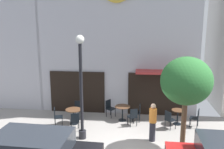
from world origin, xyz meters
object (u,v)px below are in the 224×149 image
at_px(cafe_chair_right_end, 110,107).
at_px(cafe_table_leftmost, 122,110).
at_px(cafe_chair_left_end, 57,116).
at_px(cafe_chair_near_lamp, 78,108).
at_px(cafe_chair_facing_wall, 196,117).
at_px(cafe_chair_by_entrance, 133,116).
at_px(cafe_table_rightmost, 74,113).
at_px(cafe_chair_near_tree, 75,120).
at_px(pedestrian_orange, 153,122).
at_px(street_tree, 186,82).
at_px(street_lamp, 81,88).
at_px(cafe_table_near_door, 178,115).
at_px(cafe_chair_facing_street, 169,119).
at_px(cafe_chair_outer, 138,111).

bearing_deg(cafe_chair_right_end, cafe_table_leftmost, -34.55).
bearing_deg(cafe_chair_right_end, cafe_chair_left_end, -148.30).
height_order(cafe_chair_right_end, cafe_chair_near_lamp, same).
height_order(cafe_chair_facing_wall, cafe_chair_by_entrance, same).
relative_size(cafe_table_rightmost, cafe_table_leftmost, 1.00).
distance_m(cafe_chair_near_tree, pedestrian_orange, 3.57).
distance_m(street_tree, cafe_table_rightmost, 5.79).
bearing_deg(street_lamp, pedestrian_orange, 1.77).
distance_m(street_lamp, cafe_table_near_door, 5.09).
relative_size(street_lamp, cafe_chair_near_lamp, 4.98).
height_order(cafe_table_rightmost, cafe_chair_facing_street, cafe_chair_facing_street).
relative_size(street_tree, cafe_chair_by_entrance, 4.17).
relative_size(cafe_chair_facing_wall, cafe_chair_by_entrance, 1.00).
xyz_separation_m(cafe_table_leftmost, cafe_chair_near_lamp, (-2.36, 0.13, -0.04)).
relative_size(cafe_chair_right_end, cafe_chair_by_entrance, 1.00).
xyz_separation_m(street_tree, cafe_chair_near_lamp, (-4.92, 2.84, -2.28)).
relative_size(cafe_table_near_door, cafe_chair_outer, 0.82).
bearing_deg(cafe_chair_facing_street, cafe_chair_near_lamp, 168.63).
distance_m(cafe_chair_near_lamp, cafe_chair_outer, 3.15).
bearing_deg(cafe_table_near_door, pedestrian_orange, -124.85).
height_order(cafe_chair_right_end, pedestrian_orange, pedestrian_orange).
relative_size(street_tree, pedestrian_orange, 2.25).
relative_size(cafe_table_leftmost, pedestrian_orange, 0.47).
height_order(cafe_table_leftmost, cafe_chair_near_tree, cafe_chair_near_tree).
relative_size(street_lamp, cafe_chair_facing_street, 4.98).
xyz_separation_m(cafe_chair_facing_street, cafe_chair_outer, (-1.47, 0.80, 0.00)).
height_order(street_tree, cafe_chair_right_end, street_tree).
relative_size(cafe_table_leftmost, cafe_table_near_door, 1.05).
relative_size(cafe_chair_by_entrance, cafe_chair_outer, 1.00).
bearing_deg(cafe_chair_near_tree, cafe_chair_outer, 27.23).
xyz_separation_m(cafe_table_near_door, cafe_chair_right_end, (-3.45, 0.65, 0.04)).
xyz_separation_m(cafe_chair_by_entrance, cafe_chair_outer, (0.24, 0.64, 0.00)).
relative_size(cafe_table_near_door, cafe_chair_facing_street, 0.82).
relative_size(cafe_chair_facing_wall, cafe_chair_outer, 1.00).
bearing_deg(pedestrian_orange, cafe_chair_outer, 107.00).
bearing_deg(cafe_chair_near_lamp, cafe_chair_right_end, 12.61).
bearing_deg(cafe_table_rightmost, cafe_table_near_door, 5.80).
relative_size(cafe_table_rightmost, cafe_chair_facing_wall, 0.87).
relative_size(street_tree, cafe_chair_facing_street, 4.17).
xyz_separation_m(cafe_chair_near_tree, pedestrian_orange, (3.51, -0.57, 0.33)).
distance_m(cafe_table_rightmost, cafe_chair_by_entrance, 2.92).
distance_m(cafe_table_near_door, cafe_chair_left_end, 5.92).
relative_size(cafe_table_near_door, cafe_chair_by_entrance, 0.82).
bearing_deg(pedestrian_orange, cafe_chair_left_end, 166.84).
height_order(cafe_chair_facing_street, cafe_chair_by_entrance, same).
bearing_deg(cafe_chair_right_end, street_tree, -44.29).
bearing_deg(cafe_chair_outer, cafe_chair_facing_wall, -8.69).
bearing_deg(cafe_chair_right_end, cafe_chair_by_entrance, -41.70).
bearing_deg(cafe_table_leftmost, cafe_chair_outer, 0.02).
bearing_deg(cafe_chair_outer, street_lamp, -138.06).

